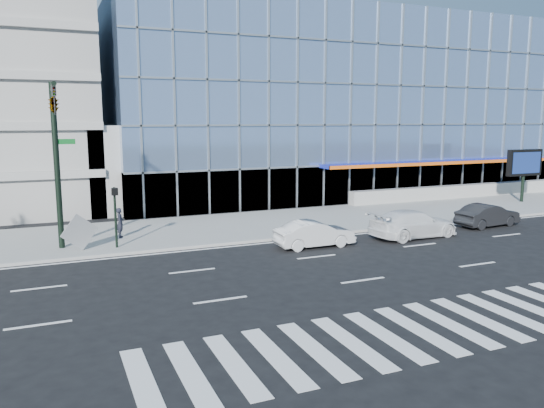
{
  "coord_description": "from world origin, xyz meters",
  "views": [
    {
      "loc": [
        -11.44,
        -21.49,
        6.43
      ],
      "look_at": [
        -1.0,
        3.0,
        2.15
      ],
      "focal_mm": 35.0,
      "sensor_mm": 36.0,
      "label": 1
    }
  ],
  "objects_px": {
    "ped_signal_post": "(115,208)",
    "tilted_panel": "(79,232)",
    "dark_sedan": "(488,215)",
    "pedestrian": "(120,223)",
    "traffic_signal": "(55,125)",
    "white_sedan": "(314,234)",
    "white_suv": "(413,224)",
    "marquee_sign": "(524,164)"
  },
  "relations": [
    {
      "from": "ped_signal_post",
      "to": "tilted_panel",
      "type": "xyz_separation_m",
      "value": [
        -1.7,
        0.06,
        -1.08
      ]
    },
    {
      "from": "dark_sedan",
      "to": "pedestrian",
      "type": "height_order",
      "value": "pedestrian"
    },
    {
      "from": "ped_signal_post",
      "to": "traffic_signal",
      "type": "bearing_deg",
      "value": -171.48
    },
    {
      "from": "dark_sedan",
      "to": "pedestrian",
      "type": "distance_m",
      "value": 21.43
    },
    {
      "from": "pedestrian",
      "to": "ped_signal_post",
      "type": "bearing_deg",
      "value": 178.06
    },
    {
      "from": "ped_signal_post",
      "to": "white_sedan",
      "type": "bearing_deg",
      "value": -18.62
    },
    {
      "from": "ped_signal_post",
      "to": "white_suv",
      "type": "relative_size",
      "value": 0.57
    },
    {
      "from": "marquee_sign",
      "to": "tilted_panel",
      "type": "bearing_deg",
      "value": -174.69
    },
    {
      "from": "white_suv",
      "to": "tilted_panel",
      "type": "height_order",
      "value": "tilted_panel"
    },
    {
      "from": "marquee_sign",
      "to": "white_suv",
      "type": "bearing_deg",
      "value": -157.26
    },
    {
      "from": "dark_sedan",
      "to": "tilted_panel",
      "type": "distance_m",
      "value": 23.19
    },
    {
      "from": "traffic_signal",
      "to": "dark_sedan",
      "type": "relative_size",
      "value": 1.91
    },
    {
      "from": "pedestrian",
      "to": "marquee_sign",
      "type": "bearing_deg",
      "value": -78.71
    },
    {
      "from": "white_suv",
      "to": "white_sedan",
      "type": "distance_m",
      "value": 6.0
    },
    {
      "from": "ped_signal_post",
      "to": "white_suv",
      "type": "height_order",
      "value": "ped_signal_post"
    },
    {
      "from": "dark_sedan",
      "to": "tilted_panel",
      "type": "bearing_deg",
      "value": 77.81
    },
    {
      "from": "marquee_sign",
      "to": "white_sedan",
      "type": "bearing_deg",
      "value": -163.7
    },
    {
      "from": "traffic_signal",
      "to": "marquee_sign",
      "type": "relative_size",
      "value": 2.0
    },
    {
      "from": "dark_sedan",
      "to": "ped_signal_post",
      "type": "bearing_deg",
      "value": 77.43
    },
    {
      "from": "white_suv",
      "to": "white_sedan",
      "type": "height_order",
      "value": "white_suv"
    },
    {
      "from": "traffic_signal",
      "to": "pedestrian",
      "type": "height_order",
      "value": "traffic_signal"
    },
    {
      "from": "traffic_signal",
      "to": "ped_signal_post",
      "type": "bearing_deg",
      "value": 8.52
    },
    {
      "from": "traffic_signal",
      "to": "marquee_sign",
      "type": "bearing_deg",
      "value": 5.92
    },
    {
      "from": "white_suv",
      "to": "tilted_panel",
      "type": "distance_m",
      "value": 17.36
    },
    {
      "from": "ped_signal_post",
      "to": "pedestrian",
      "type": "xyz_separation_m",
      "value": [
        0.47,
        2.28,
        -1.19
      ]
    },
    {
      "from": "marquee_sign",
      "to": "tilted_panel",
      "type": "height_order",
      "value": "marquee_sign"
    },
    {
      "from": "white_suv",
      "to": "dark_sedan",
      "type": "height_order",
      "value": "white_suv"
    },
    {
      "from": "ped_signal_post",
      "to": "marquee_sign",
      "type": "bearing_deg",
      "value": 5.71
    },
    {
      "from": "white_sedan",
      "to": "tilted_panel",
      "type": "relative_size",
      "value": 3.15
    },
    {
      "from": "traffic_signal",
      "to": "white_sedan",
      "type": "height_order",
      "value": "traffic_signal"
    },
    {
      "from": "white_suv",
      "to": "white_sedan",
      "type": "bearing_deg",
      "value": 84.91
    },
    {
      "from": "marquee_sign",
      "to": "dark_sedan",
      "type": "bearing_deg",
      "value": -148.11
    },
    {
      "from": "ped_signal_post",
      "to": "dark_sedan",
      "type": "xyz_separation_m",
      "value": [
        21.33,
        -2.66,
        -1.45
      ]
    },
    {
      "from": "marquee_sign",
      "to": "white_sedan",
      "type": "relative_size",
      "value": 0.98
    },
    {
      "from": "ped_signal_post",
      "to": "pedestrian",
      "type": "relative_size",
      "value": 1.87
    },
    {
      "from": "dark_sedan",
      "to": "pedestrian",
      "type": "xyz_separation_m",
      "value": [
        -20.85,
        4.93,
        0.26
      ]
    },
    {
      "from": "white_suv",
      "to": "marquee_sign",
      "type": "bearing_deg",
      "value": -70.78
    },
    {
      "from": "ped_signal_post",
      "to": "white_sedan",
      "type": "height_order",
      "value": "ped_signal_post"
    },
    {
      "from": "white_sedan",
      "to": "pedestrian",
      "type": "xyz_separation_m",
      "value": [
        -8.85,
        5.42,
        0.28
      ]
    },
    {
      "from": "tilted_panel",
      "to": "white_sedan",
      "type": "bearing_deg",
      "value": -31.09
    },
    {
      "from": "ped_signal_post",
      "to": "white_sedan",
      "type": "distance_m",
      "value": 9.95
    },
    {
      "from": "marquee_sign",
      "to": "pedestrian",
      "type": "xyz_separation_m",
      "value": [
        -30.03,
        -0.77,
        -2.12
      ]
    }
  ]
}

